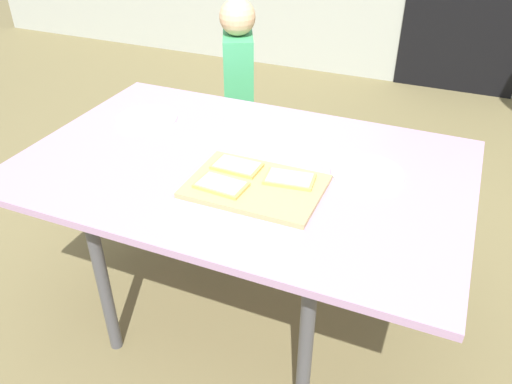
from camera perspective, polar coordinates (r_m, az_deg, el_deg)
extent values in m
plane|color=olive|center=(2.19, -1.29, -12.68)|extent=(16.00, 16.00, 0.00)
cube|color=#B18CB4|center=(1.76, -1.57, 2.83)|extent=(1.52, 0.99, 0.03)
cylinder|color=#4C4C51|center=(1.89, -16.69, -9.46)|extent=(0.04, 0.04, 0.67)
cylinder|color=#4C4C51|center=(1.62, 5.53, -16.85)|extent=(0.04, 0.04, 0.67)
cylinder|color=#4C4C51|center=(2.37, -5.95, 1.60)|extent=(0.04, 0.04, 0.67)
cylinder|color=#4C4C51|center=(2.16, 11.72, -2.47)|extent=(0.04, 0.04, 0.67)
cube|color=tan|center=(1.61, -0.05, 0.65)|extent=(0.42, 0.29, 0.02)
cube|color=tan|center=(1.60, -3.89, 0.75)|extent=(0.16, 0.11, 0.01)
cube|color=beige|center=(1.59, -3.90, 0.96)|extent=(0.15, 0.10, 0.00)
cube|color=tan|center=(1.69, -2.13, 2.87)|extent=(0.16, 0.10, 0.01)
cube|color=beige|center=(1.69, -2.14, 3.06)|extent=(0.14, 0.09, 0.00)
cube|color=tan|center=(1.63, 3.76, 1.44)|extent=(0.17, 0.11, 0.01)
cube|color=beige|center=(1.62, 3.77, 1.64)|extent=(0.15, 0.10, 0.00)
cylinder|color=white|center=(2.11, -12.03, 8.03)|extent=(0.24, 0.24, 0.01)
cylinder|color=white|center=(1.73, 12.26, 2.07)|extent=(0.24, 0.24, 0.01)
cylinder|color=#415041|center=(2.80, -1.81, 5.01)|extent=(0.09, 0.09, 0.49)
cylinder|color=#415041|center=(2.68, -1.76, 3.59)|extent=(0.09, 0.09, 0.49)
cube|color=#3FA566|center=(2.56, -1.96, 12.91)|extent=(0.23, 0.28, 0.38)
sphere|color=#E6B584|center=(2.47, -2.08, 18.91)|extent=(0.17, 0.17, 0.17)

